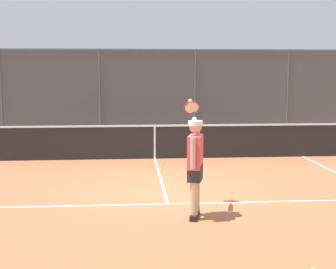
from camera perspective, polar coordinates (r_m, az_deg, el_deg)
The scene contains 6 objects.
ground_plane at distance 9.75m, azimuth -0.38°, elevation -7.02°, with size 60.00×60.00×0.00m, color #A8603D.
court_line_markings at distance 8.62m, azimuth 0.19°, elevation -8.94°, with size 8.65×8.54×0.01m.
fence_backdrop at distance 18.77m, azimuth -2.46°, elevation 4.51°, with size 20.97×1.37×3.28m.
tennis_net at distance 13.48m, azimuth -1.59°, elevation -0.81°, with size 11.11×0.09×1.07m.
tennis_player at distance 8.01m, azimuth 3.23°, elevation -3.17°, with size 0.36×1.40×1.94m.
tennis_ball_by_sideline at distance 12.75m, azimuth -0.65°, elevation -3.40°, with size 0.07×0.07×0.07m, color #D6E042.
Camera 1 is at (0.68, 9.41, 2.44)m, focal length 51.31 mm.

